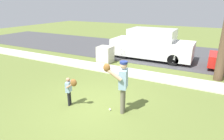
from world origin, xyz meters
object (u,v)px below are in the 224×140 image
at_px(person_adult, 122,81).
at_px(utility_cabinet, 105,54).
at_px(baseball, 110,110).
at_px(parked_van_white, 152,45).
at_px(person_child, 70,88).

xyz_separation_m(person_adult, utility_cabinet, (-3.27, 4.67, -0.59)).
xyz_separation_m(baseball, parked_van_white, (-0.71, 6.82, 0.87)).
height_order(utility_cabinet, parked_van_white, parked_van_white).
bearing_deg(person_adult, parked_van_white, -95.15).
relative_size(person_adult, utility_cabinet, 1.79).
relative_size(person_child, parked_van_white, 0.21).
bearing_deg(utility_cabinet, person_adult, -54.96).
distance_m(person_adult, baseball, 1.10).
xyz_separation_m(person_child, parked_van_white, (0.63, 7.16, 0.22)).
bearing_deg(utility_cabinet, parked_van_white, 42.89).
height_order(person_child, baseball, person_child).
xyz_separation_m(person_child, baseball, (1.34, 0.34, -0.65)).
bearing_deg(baseball, person_adult, 17.02).
height_order(person_adult, parked_van_white, parked_van_white).
bearing_deg(person_child, parked_van_white, 70.75).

